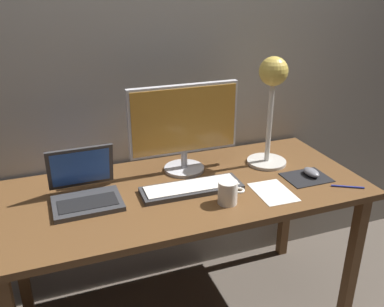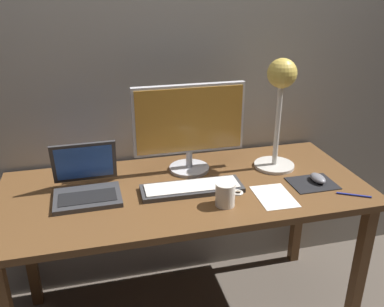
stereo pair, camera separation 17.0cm
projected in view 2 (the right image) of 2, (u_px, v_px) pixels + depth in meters
name	position (u px, v px, depth m)	size (l,w,h in m)	color
back_wall	(165.00, 43.00, 1.95)	(4.80, 0.06, 2.60)	#9E998E
desk	(185.00, 203.00, 1.84)	(1.60, 0.70, 0.74)	brown
monitor	(189.00, 124.00, 1.88)	(0.52, 0.19, 0.42)	silver
keyboard_main	(192.00, 188.00, 1.78)	(0.44, 0.15, 0.03)	#38383A
laptop	(86.00, 181.00, 1.74)	(0.28, 0.26, 0.21)	#38383A
desk_lamp	(280.00, 94.00, 1.86)	(0.19, 0.19, 0.52)	beige
mousepad	(312.00, 183.00, 1.84)	(0.20, 0.16, 0.00)	black
mouse	(318.00, 178.00, 1.85)	(0.06, 0.10, 0.03)	slate
coffee_mug	(226.00, 194.00, 1.65)	(0.12, 0.08, 0.10)	white
paper_sheet_near_mouse	(274.00, 196.00, 1.73)	(0.15, 0.21, 0.00)	white
pen	(354.00, 195.00, 1.74)	(0.01, 0.01, 0.14)	#2633A5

